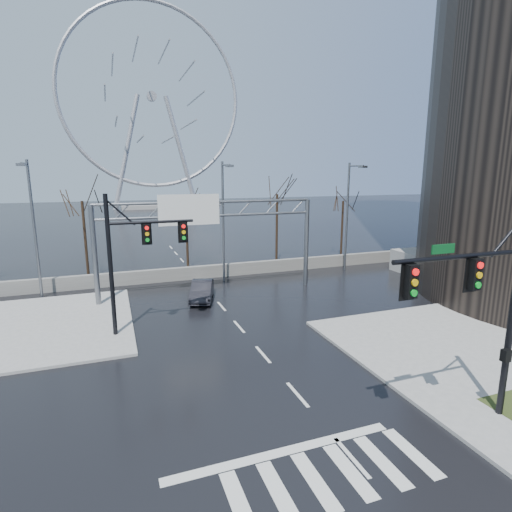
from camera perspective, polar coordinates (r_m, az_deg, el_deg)
name	(u,v)px	position (r m, az deg, el deg)	size (l,w,h in m)	color
ground	(297,394)	(17.69, 5.94, -19.08)	(260.00, 260.00, 0.00)	black
sidewalk_right_ext	(446,341)	(24.62, 25.56, -10.84)	(12.00, 10.00, 0.15)	gray
sidewalk_far	(44,326)	(27.44, -27.98, -8.78)	(10.00, 12.00, 0.15)	gray
barrier_wall	(197,272)	(35.31, -8.37, -2.33)	(52.00, 0.50, 1.10)	slate
signal_mast_near	(488,297)	(15.86, 30.19, -5.15)	(5.52, 0.41, 8.00)	black
signal_mast_far	(131,251)	(22.96, -17.38, 0.62)	(4.72, 0.41, 8.00)	black
sign_gantry	(205,227)	(29.52, -7.34, 4.11)	(16.36, 0.40, 7.60)	slate
streetlight_left	(32,219)	(32.33, -29.31, 4.62)	(0.50, 2.55, 10.00)	slate
streetlight_mid	(224,213)	(33.11, -4.58, 6.21)	(0.50, 2.55, 10.00)	slate
streetlight_right	(349,208)	(38.10, 13.20, 6.66)	(0.50, 2.55, 10.00)	slate
tree_left	(83,210)	(37.29, -23.51, 6.03)	(3.75, 3.75, 7.50)	black
tree_center	(186,215)	(38.89, -9.95, 5.83)	(3.25, 3.25, 6.50)	black
tree_right	(277,202)	(40.42, 3.02, 7.69)	(3.90, 3.90, 7.80)	black
tree_far_right	(343,208)	(44.65, 12.31, 6.79)	(3.40, 3.40, 6.80)	black
ferris_wheel	(152,104)	(110.57, -14.63, 20.24)	(45.00, 6.00, 50.91)	gray
car	(202,291)	(29.36, -7.73, -4.91)	(1.47, 4.21, 1.39)	black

